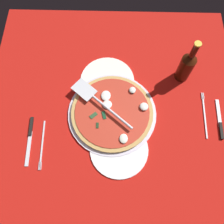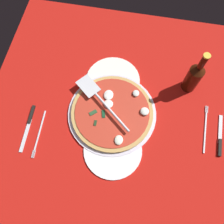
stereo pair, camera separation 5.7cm
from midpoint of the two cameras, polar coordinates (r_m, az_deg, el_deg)
name	(u,v)px [view 1 (the left image)]	position (r cm, az deg, el deg)	size (l,w,h in cm)	color
ground_plane	(112,109)	(99.27, -1.58, 0.50)	(106.98, 106.98, 0.80)	#B61610
pizza_pan	(112,113)	(97.53, -1.67, -0.47)	(36.57, 36.57, 1.18)	silver
dinner_plate_left	(107,81)	(104.40, -2.73, 7.49)	(23.69, 23.69, 1.00)	white
dinner_plate_right	(119,150)	(93.11, -0.04, -9.24)	(22.87, 22.87, 1.00)	white
pizza	(112,112)	(96.27, -1.59, -0.12)	(33.70, 33.70, 2.92)	tan
pizza_server	(99,101)	(95.79, -4.99, 2.48)	(22.59, 25.81, 1.00)	silver
place_setting_near	(36,141)	(99.78, -19.56, -6.69)	(21.20, 12.12, 1.40)	white
place_setting_far	(212,119)	(104.27, 21.75, -1.72)	(20.58, 13.62, 1.40)	white
beer_bottle	(186,66)	(102.38, 16.07, 10.59)	(6.08, 6.08, 23.10)	#3D1609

